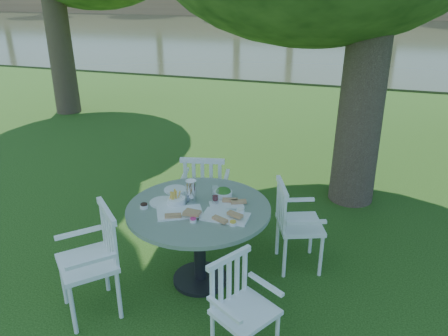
# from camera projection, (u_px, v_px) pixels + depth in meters

# --- Properties ---
(ground) EXTENTS (140.00, 140.00, 0.00)m
(ground) POSITION_uv_depth(u_px,v_px,m) (219.00, 239.00, 5.23)
(ground) COLOR #14370B
(ground) RESTS_ON ground
(table) EXTENTS (1.39, 1.39, 0.85)m
(table) POSITION_uv_depth(u_px,v_px,m) (199.00, 222.00, 4.25)
(table) COLOR black
(table) RESTS_ON ground
(chair_ne) EXTENTS (0.59, 0.61, 0.96)m
(chair_ne) POSITION_uv_depth(u_px,v_px,m) (291.00, 219.00, 4.55)
(chair_ne) COLOR white
(chair_ne) RESTS_ON ground
(chair_nw) EXTENTS (0.59, 0.57, 1.01)m
(chair_nw) POSITION_uv_depth(u_px,v_px,m) (204.00, 188.00, 5.19)
(chair_nw) COLOR white
(chair_nw) RESTS_ON ground
(chair_sw) EXTENTS (0.70, 0.70, 1.02)m
(chair_sw) POSITION_uv_depth(u_px,v_px,m) (97.00, 253.00, 3.91)
(chair_sw) COLOR white
(chair_sw) RESTS_ON ground
(chair_se) EXTENTS (0.59, 0.59, 0.88)m
(chair_se) POSITION_uv_depth(u_px,v_px,m) (238.00, 300.00, 3.45)
(chair_se) COLOR white
(chair_se) RESTS_ON ground
(tableware) EXTENTS (1.05, 0.77, 0.22)m
(tableware) POSITION_uv_depth(u_px,v_px,m) (197.00, 201.00, 4.21)
(tableware) COLOR white
(tableware) RESTS_ON table
(river) EXTENTS (100.00, 28.00, 0.12)m
(river) POSITION_uv_depth(u_px,v_px,m) (340.00, 37.00, 25.47)
(river) COLOR #323922
(river) RESTS_ON ground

